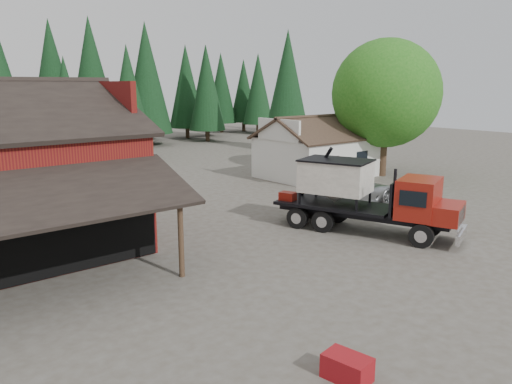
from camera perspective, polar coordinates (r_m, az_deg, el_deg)
ground at (r=20.52m, az=8.33°, el=-7.48°), size 120.00×120.00×0.00m
farmhouse at (r=38.06m, az=7.05°, el=4.28°), size 8.60×6.42×4.65m
deciduous_tree at (r=38.88m, az=14.66°, el=10.42°), size 8.00×8.00×10.20m
conifer_backdrop at (r=57.12m, az=-24.77°, el=4.20°), size 76.00×16.00×16.00m
near_pine_b at (r=47.48m, az=-14.38°, el=10.67°), size 3.96×3.96×10.40m
near_pine_c at (r=53.27m, az=3.62°, el=12.23°), size 4.84×4.84×12.40m
feed_truck at (r=23.87m, az=12.38°, el=-0.28°), size 5.13×8.91×3.90m
silver_car at (r=29.62m, az=10.91°, el=0.18°), size 5.90×2.92×1.61m
equip_box at (r=12.71m, az=10.37°, el=-19.15°), size 0.87×1.20×0.60m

